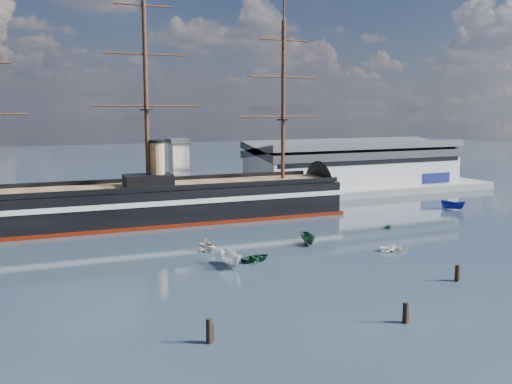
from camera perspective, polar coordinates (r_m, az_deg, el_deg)
name	(u,v)px	position (r m, az deg, el deg)	size (l,w,h in m)	color
ground	(217,238)	(107.56, -3.95, -4.59)	(600.00, 600.00, 0.00)	#263343
quay	(203,205)	(144.11, -5.33, -1.31)	(180.00, 18.00, 2.00)	slate
warehouse	(354,164)	(168.42, 9.76, 2.74)	(63.00, 21.00, 11.60)	#B7BABC
quay_tower	(179,169)	(137.81, -7.71, 2.31)	(5.00, 5.00, 15.00)	silver
warship	(131,205)	(122.45, -12.35, -1.25)	(113.19, 19.82, 53.94)	black
motorboat_a	(231,267)	(88.25, -2.50, -7.46)	(7.21, 2.64, 2.88)	silver
motorboat_b	(256,261)	(91.34, 0.01, -6.90)	(3.19, 1.28, 1.49)	#0F371F
motorboat_c	(308,244)	(102.70, 5.26, -5.22)	(6.12, 2.24, 2.45)	#1E462D
motorboat_d	(207,251)	(97.89, -4.96, -5.89)	(6.63, 2.87, 2.43)	beige
motorboat_e	(395,251)	(100.17, 13.70, -5.77)	(3.08, 1.23, 1.44)	white
motorboat_f	(453,210)	(144.93, 19.07, -1.67)	(6.79, 2.49, 2.72)	navy
motorboat_g	(388,229)	(118.45, 13.07, -3.59)	(3.52, 1.52, 1.29)	#11432C
piling_near_left	(209,343)	(61.01, -4.70, -14.84)	(0.64, 0.64, 3.34)	black
piling_near_mid	(405,323)	(68.15, 14.68, -12.55)	(0.64, 0.64, 3.10)	black
piling_near_right	(457,281)	(85.77, 19.43, -8.40)	(0.64, 0.64, 3.06)	black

